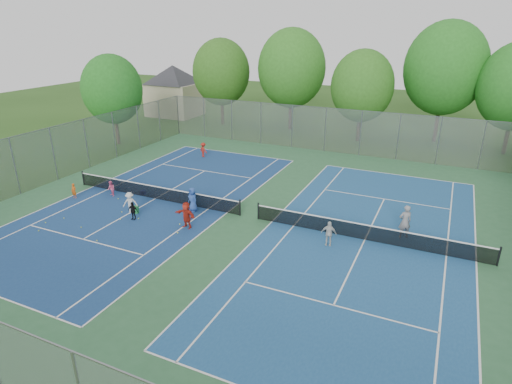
% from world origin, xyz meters
% --- Properties ---
extents(ground, '(120.00, 120.00, 0.00)m').
position_xyz_m(ground, '(0.00, 0.00, 0.00)').
color(ground, '#274D18').
rests_on(ground, ground).
extents(court_pad, '(32.00, 32.00, 0.01)m').
position_xyz_m(court_pad, '(0.00, 0.00, 0.01)').
color(court_pad, '#2C5E39').
rests_on(court_pad, ground).
extents(court_left, '(10.97, 23.77, 0.01)m').
position_xyz_m(court_left, '(-7.00, 0.00, 0.02)').
color(court_left, navy).
rests_on(court_left, court_pad).
extents(court_right, '(10.97, 23.77, 0.01)m').
position_xyz_m(court_right, '(7.00, 0.00, 0.02)').
color(court_right, navy).
rests_on(court_right, court_pad).
extents(net_left, '(12.87, 0.10, 0.91)m').
position_xyz_m(net_left, '(-7.00, 0.00, 0.46)').
color(net_left, black).
rests_on(net_left, ground).
extents(net_right, '(12.87, 0.10, 0.91)m').
position_xyz_m(net_right, '(7.00, 0.00, 0.46)').
color(net_right, black).
rests_on(net_right, ground).
extents(fence_north, '(32.00, 0.10, 4.00)m').
position_xyz_m(fence_north, '(0.00, 16.00, 2.00)').
color(fence_north, gray).
rests_on(fence_north, ground).
extents(fence_west, '(0.10, 32.00, 4.00)m').
position_xyz_m(fence_west, '(-16.00, 0.00, 2.00)').
color(fence_west, gray).
rests_on(fence_west, ground).
extents(house, '(11.03, 11.03, 7.30)m').
position_xyz_m(house, '(-22.00, 24.00, 4.21)').
color(house, '#B7A88C').
rests_on(house, ground).
extents(tree_nw, '(6.40, 6.40, 9.58)m').
position_xyz_m(tree_nw, '(-14.00, 22.00, 5.89)').
color(tree_nw, '#443326').
rests_on(tree_nw, ground).
extents(tree_nl, '(7.20, 7.20, 10.69)m').
position_xyz_m(tree_nl, '(-6.00, 23.00, 6.54)').
color(tree_nl, '#443326').
rests_on(tree_nl, ground).
extents(tree_nc, '(6.00, 6.00, 8.85)m').
position_xyz_m(tree_nc, '(2.00, 21.00, 5.39)').
color(tree_nc, '#443326').
rests_on(tree_nc, ground).
extents(tree_nr, '(7.60, 7.60, 11.42)m').
position_xyz_m(tree_nr, '(9.00, 24.00, 7.04)').
color(tree_nr, '#443326').
rests_on(tree_nr, ground).
extents(tree_side_w, '(5.60, 5.60, 8.47)m').
position_xyz_m(tree_side_w, '(-19.00, 10.00, 5.24)').
color(tree_side_w, '#443326').
rests_on(tree_side_w, ground).
extents(ball_crate, '(0.42, 0.42, 0.28)m').
position_xyz_m(ball_crate, '(-8.30, 0.32, 0.14)').
color(ball_crate, '#1732AE').
rests_on(ball_crate, ground).
extents(ball_hopper, '(0.31, 0.31, 0.49)m').
position_xyz_m(ball_hopper, '(-6.61, -2.40, 0.25)').
color(ball_hopper, green).
rests_on(ball_hopper, ground).
extents(student_a, '(0.40, 0.28, 1.04)m').
position_xyz_m(student_a, '(-12.03, -2.16, 0.52)').
color(student_a, '#D15313').
rests_on(student_a, ground).
extents(student_b, '(0.65, 0.60, 1.08)m').
position_xyz_m(student_b, '(-10.00, -0.83, 0.54)').
color(student_b, '#EB5B8A').
rests_on(student_b, ground).
extents(student_c, '(1.05, 0.91, 1.40)m').
position_xyz_m(student_c, '(-6.90, -2.56, 0.70)').
color(student_c, silver).
rests_on(student_c, ground).
extents(student_d, '(0.68, 0.32, 1.13)m').
position_xyz_m(student_d, '(-6.18, -3.19, 0.56)').
color(student_d, black).
rests_on(student_d, ground).
extents(student_e, '(0.89, 0.75, 1.55)m').
position_xyz_m(student_e, '(-3.62, -0.60, 0.77)').
color(student_e, '#294A96').
rests_on(student_e, ground).
extents(student_f, '(1.54, 0.74, 1.60)m').
position_xyz_m(student_f, '(-2.64, -2.77, 0.80)').
color(student_f, '#AD2718').
rests_on(student_f, ground).
extents(child_far_baseline, '(0.95, 0.74, 1.29)m').
position_xyz_m(child_far_baseline, '(-9.12, 9.71, 0.65)').
color(child_far_baseline, '#A32017').
rests_on(child_far_baseline, ground).
extents(instructor, '(0.83, 0.74, 1.91)m').
position_xyz_m(instructor, '(8.84, 1.21, 0.96)').
color(instructor, gray).
rests_on(instructor, ground).
extents(teen_court_b, '(0.85, 0.45, 1.38)m').
position_xyz_m(teen_court_b, '(5.32, -1.38, 0.69)').
color(teen_court_b, beige).
rests_on(teen_court_b, ground).
extents(tennis_ball_0, '(0.07, 0.07, 0.07)m').
position_xyz_m(tennis_ball_0, '(-10.55, -5.81, 0.03)').
color(tennis_ball_0, '#C0DB33').
rests_on(tennis_ball_0, ground).
extents(tennis_ball_1, '(0.07, 0.07, 0.07)m').
position_xyz_m(tennis_ball_1, '(-10.07, -4.89, 0.03)').
color(tennis_ball_1, '#B6CB2F').
rests_on(tennis_ball_1, ground).
extents(tennis_ball_2, '(0.07, 0.07, 0.07)m').
position_xyz_m(tennis_ball_2, '(-9.20, -1.13, 0.03)').
color(tennis_ball_2, '#B6D932').
rests_on(tennis_ball_2, ground).
extents(tennis_ball_3, '(0.07, 0.07, 0.07)m').
position_xyz_m(tennis_ball_3, '(-7.51, -2.72, 0.03)').
color(tennis_ball_3, '#CFD832').
rests_on(tennis_ball_3, ground).
extents(tennis_ball_4, '(0.07, 0.07, 0.07)m').
position_xyz_m(tennis_ball_4, '(-2.88, -2.44, 0.03)').
color(tennis_ball_4, gold).
rests_on(tennis_ball_4, ground).
extents(tennis_ball_5, '(0.07, 0.07, 0.07)m').
position_xyz_m(tennis_ball_5, '(-10.02, -6.73, 0.03)').
color(tennis_ball_5, '#C0D732').
rests_on(tennis_ball_5, ground).
extents(tennis_ball_6, '(0.07, 0.07, 0.07)m').
position_xyz_m(tennis_ball_6, '(-6.86, -3.59, 0.03)').
color(tennis_ball_6, yellow).
rests_on(tennis_ball_6, ground).
extents(tennis_ball_7, '(0.07, 0.07, 0.07)m').
position_xyz_m(tennis_ball_7, '(-8.16, -5.39, 0.03)').
color(tennis_ball_7, '#B4C22D').
rests_on(tennis_ball_7, ground).
extents(tennis_ball_8, '(0.07, 0.07, 0.07)m').
position_xyz_m(tennis_ball_8, '(-3.24, -2.66, 0.03)').
color(tennis_ball_8, '#E7F438').
rests_on(tennis_ball_8, ground).
extents(tennis_ball_9, '(0.07, 0.07, 0.07)m').
position_xyz_m(tennis_ball_9, '(-6.15, -6.25, 0.03)').
color(tennis_ball_9, '#BBCB2F').
rests_on(tennis_ball_9, ground).
extents(tennis_ball_10, '(0.07, 0.07, 0.07)m').
position_xyz_m(tennis_ball_10, '(-5.94, -3.04, 0.03)').
color(tennis_ball_10, '#B0D732').
rests_on(tennis_ball_10, ground).
extents(tennis_ball_11, '(0.07, 0.07, 0.07)m').
position_xyz_m(tennis_ball_11, '(-2.70, -3.64, 0.03)').
color(tennis_ball_11, '#DFF238').
rests_on(tennis_ball_11, ground).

